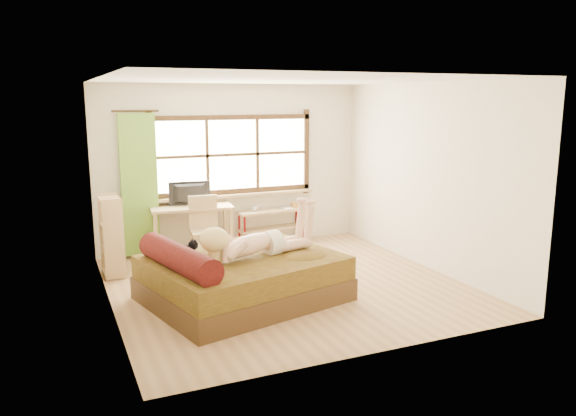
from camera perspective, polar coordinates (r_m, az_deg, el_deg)
name	(u,v)px	position (r m, az deg, el deg)	size (l,w,h in m)	color
floor	(286,285)	(7.64, -0.23, -7.78)	(4.50, 4.50, 0.00)	#9E754C
ceiling	(286,80)	(7.23, -0.25, 12.91)	(4.50, 4.50, 0.00)	white
wall_back	(233,167)	(9.40, -5.66, 4.21)	(4.50, 4.50, 0.00)	silver
wall_front	(379,220)	(5.35, 9.28, -1.17)	(4.50, 4.50, 0.00)	silver
wall_left	(105,198)	(6.76, -18.06, 0.99)	(4.50, 4.50, 0.00)	silver
wall_right	(427,176)	(8.44, 13.96, 3.15)	(4.50, 4.50, 0.00)	silver
window	(233,157)	(9.36, -5.62, 5.16)	(2.80, 0.16, 1.46)	#FFEDBF
curtain	(139,185)	(8.97, -14.87, 2.26)	(0.55, 0.10, 2.20)	#4B8825
bed	(239,277)	(7.01, -4.95, -6.99)	(2.58, 2.26, 0.84)	#33220F
woman	(255,230)	(6.88, -3.33, -2.22)	(1.56, 0.44, 0.67)	#DFAE90
kitten	(183,250)	(6.83, -10.63, -4.22)	(0.33, 0.13, 0.27)	black
desk	(192,213)	(9.01, -9.77, -0.46)	(1.32, 0.71, 0.79)	#A18557
monitor	(190,194)	(9.01, -9.91, 1.44)	(0.66, 0.09, 0.38)	black
chair	(204,225)	(8.73, -8.48, -1.71)	(0.49, 0.49, 1.00)	#A18557
pipe_shelf	(272,219)	(9.60, -1.62, -1.12)	(1.21, 0.38, 0.68)	#A18557
cup	(255,209)	(9.45, -3.38, -0.07)	(0.11, 0.11, 0.09)	gray
book	(282,208)	(9.63, -0.59, -0.05)	(0.17, 0.23, 0.02)	gray
bookshelf	(112,236)	(8.25, -17.48, -2.73)	(0.29, 0.49, 1.13)	#A18557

